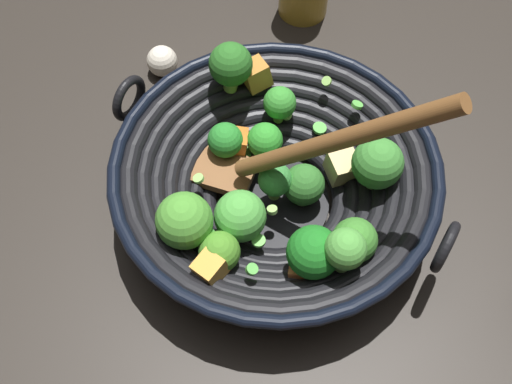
# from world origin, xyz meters

# --- Properties ---
(ground_plane) EXTENTS (4.00, 4.00, 0.00)m
(ground_plane) POSITION_xyz_m (0.00, 0.00, 0.00)
(ground_plane) COLOR #28231E
(wok) EXTENTS (0.38, 0.35, 0.25)m
(wok) POSITION_xyz_m (-0.00, 0.00, 0.06)
(wok) COLOR black
(wok) RESTS_ON ground
(garlic_bulb) EXTENTS (0.04, 0.04, 0.04)m
(garlic_bulb) POSITION_xyz_m (0.20, -0.14, 0.02)
(garlic_bulb) COLOR silver
(garlic_bulb) RESTS_ON ground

